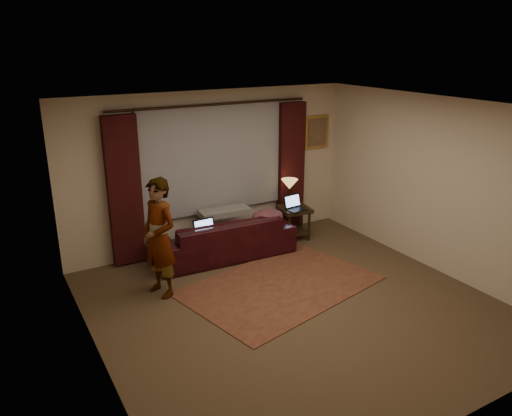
{
  "coord_description": "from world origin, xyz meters",
  "views": [
    {
      "loc": [
        -3.35,
        -4.82,
        3.36
      ],
      "look_at": [
        0.1,
        1.2,
        1.0
      ],
      "focal_mm": 35.0,
      "sensor_mm": 36.0,
      "label": 1
    }
  ],
  "objects": [
    {
      "name": "curtain_rod",
      "position": [
        0.0,
        2.39,
        2.38
      ],
      "size": [
        0.04,
        0.04,
        3.4
      ],
      "primitive_type": "cylinder",
      "color": "black",
      "rests_on": "wall_back"
    },
    {
      "name": "laptop_table",
      "position": [
        1.28,
        1.85,
        0.7
      ],
      "size": [
        0.38,
        0.4,
        0.25
      ],
      "primitive_type": null,
      "rotation": [
        0.0,
        0.0,
        0.11
      ],
      "color": "black",
      "rests_on": "end_table"
    },
    {
      "name": "wall_left",
      "position": [
        -2.5,
        0.0,
        1.3
      ],
      "size": [
        0.02,
        5.0,
        2.6
      ],
      "primitive_type": "cube",
      "color": "beige",
      "rests_on": "ground"
    },
    {
      "name": "sofa",
      "position": [
        -0.1,
        1.92,
        0.45
      ],
      "size": [
        2.3,
        1.09,
        0.91
      ],
      "primitive_type": "imported",
      "rotation": [
        0.0,
        0.0,
        3.09
      ],
      "color": "black",
      "rests_on": "floor"
    },
    {
      "name": "wall_right",
      "position": [
        2.5,
        0.0,
        1.3
      ],
      "size": [
        0.02,
        5.0,
        2.6
      ],
      "primitive_type": "cube",
      "color": "beige",
      "rests_on": "ground"
    },
    {
      "name": "drape_right",
      "position": [
        1.5,
        2.39,
        1.18
      ],
      "size": [
        0.5,
        0.14,
        2.3
      ],
      "primitive_type": "cube",
      "color": "black",
      "rests_on": "floor"
    },
    {
      "name": "laptop_sofa",
      "position": [
        -0.44,
        1.75,
        0.58
      ],
      "size": [
        0.37,
        0.4,
        0.26
      ],
      "primitive_type": null,
      "rotation": [
        0.0,
        0.0,
        0.05
      ],
      "color": "black",
      "rests_on": "sofa"
    },
    {
      "name": "throw_blanket",
      "position": [
        0.04,
        2.13,
        0.91
      ],
      "size": [
        0.86,
        0.4,
        0.1
      ],
      "primitive_type": "cube",
      "rotation": [
        0.0,
        0.0,
        -0.08
      ],
      "color": "gray",
      "rests_on": "sofa"
    },
    {
      "name": "wall_back",
      "position": [
        0.0,
        2.5,
        1.3
      ],
      "size": [
        5.0,
        0.02,
        2.6
      ],
      "primitive_type": "cube",
      "color": "beige",
      "rests_on": "ground"
    },
    {
      "name": "area_rug",
      "position": [
        0.14,
        0.56,
        0.01
      ],
      "size": [
        3.0,
        2.33,
        0.01
      ],
      "primitive_type": "cube",
      "rotation": [
        0.0,
        0.0,
        0.23
      ],
      "color": "brown",
      "rests_on": "floor"
    },
    {
      "name": "person",
      "position": [
        -1.4,
        1.2,
        0.83
      ],
      "size": [
        0.61,
        0.61,
        1.66
      ],
      "primitive_type": "imported",
      "rotation": [
        0.0,
        0.0,
        -1.26
      ],
      "color": "gray",
      "rests_on": "floor"
    },
    {
      "name": "wall_front",
      "position": [
        0.0,
        -2.5,
        1.3
      ],
      "size": [
        5.0,
        0.02,
        2.6
      ],
      "primitive_type": "cube",
      "color": "beige",
      "rests_on": "ground"
    },
    {
      "name": "picture_frame",
      "position": [
        2.1,
        2.47,
        1.75
      ],
      "size": [
        0.5,
        0.04,
        0.6
      ],
      "primitive_type": "cube",
      "color": "gold",
      "rests_on": "wall_back"
    },
    {
      "name": "tiffany_lamp",
      "position": [
        1.32,
        2.14,
        0.81
      ],
      "size": [
        0.32,
        0.32,
        0.47
      ],
      "primitive_type": null,
      "rotation": [
        0.0,
        0.0,
        0.1
      ],
      "color": "olive",
      "rests_on": "end_table"
    },
    {
      "name": "clothing_pile",
      "position": [
        0.66,
        1.8,
        0.57
      ],
      "size": [
        0.64,
        0.55,
        0.23
      ],
      "primitive_type": "ellipsoid",
      "rotation": [
        0.0,
        0.0,
        -0.27
      ],
      "color": "brown",
      "rests_on": "sofa"
    },
    {
      "name": "floor",
      "position": [
        0.0,
        0.0,
        -0.01
      ],
      "size": [
        5.0,
        5.0,
        0.01
      ],
      "primitive_type": "cube",
      "color": "brown",
      "rests_on": "ground"
    },
    {
      "name": "drape_left",
      "position": [
        -1.5,
        2.39,
        1.18
      ],
      "size": [
        0.5,
        0.14,
        2.3
      ],
      "primitive_type": "cube",
      "color": "black",
      "rests_on": "floor"
    },
    {
      "name": "sheer_curtain",
      "position": [
        0.0,
        2.44,
        1.5
      ],
      "size": [
        2.5,
        0.05,
        1.8
      ],
      "primitive_type": "cube",
      "color": "gray",
      "rests_on": "wall_back"
    },
    {
      "name": "ceiling",
      "position": [
        0.0,
        0.0,
        2.6
      ],
      "size": [
        5.0,
        5.0,
        0.02
      ],
      "primitive_type": "cube",
      "color": "silver",
      "rests_on": "ground"
    },
    {
      "name": "end_table",
      "position": [
        1.32,
        1.98,
        0.29
      ],
      "size": [
        0.56,
        0.56,
        0.58
      ],
      "primitive_type": "cube",
      "rotation": [
        0.0,
        0.0,
        -0.14
      ],
      "color": "black",
      "rests_on": "floor"
    }
  ]
}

